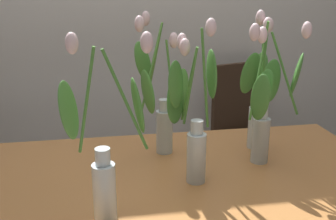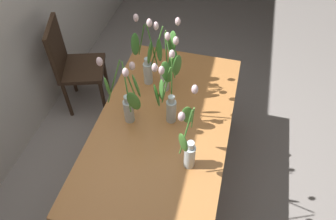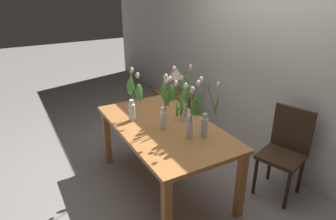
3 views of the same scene
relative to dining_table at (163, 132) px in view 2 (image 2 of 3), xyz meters
The scene contains 8 objects.
ground_plane 0.65m from the dining_table, ahead, with size 18.00×18.00×0.00m, color gray.
dining_table is the anchor object (origin of this frame).
tulip_vase_0 0.52m from the dining_table, 29.38° to the left, with size 0.13×0.25×0.56m.
tulip_vase_1 0.47m from the dining_table, 10.55° to the left, with size 0.26×0.26×0.58m.
tulip_vase_2 0.45m from the dining_table, 139.70° to the right, with size 0.28×0.12×0.55m.
tulip_vase_3 0.31m from the dining_table, 28.56° to the right, with size 0.18×0.15×0.57m.
tulip_vase_4 0.38m from the dining_table, 98.28° to the left, with size 0.24×0.26×0.57m.
dining_chair 1.24m from the dining_table, 57.68° to the left, with size 0.50×0.50×0.93m.
Camera 2 is at (-1.33, -0.38, 2.45)m, focal length 34.44 mm.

